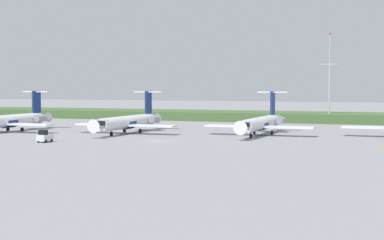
{
  "coord_description": "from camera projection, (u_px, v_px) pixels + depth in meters",
  "views": [
    {
      "loc": [
        47.53,
        -110.37,
        10.54
      ],
      "look_at": [
        0.0,
        18.08,
        3.0
      ],
      "focal_mm": 60.76,
      "sensor_mm": 36.0,
      "label": 1
    }
  ],
  "objects": [
    {
      "name": "ground_plane",
      "position": [
        210.0,
        130.0,
        148.5
      ],
      "size": [
        500.0,
        500.0,
        0.0
      ],
      "primitive_type": "plane",
      "color": "gray"
    },
    {
      "name": "grass_berm",
      "position": [
        257.0,
        116.0,
        188.53
      ],
      "size": [
        320.0,
        20.0,
        2.53
      ],
      "primitive_type": "cube",
      "color": "#426033",
      "rests_on": "ground"
    },
    {
      "name": "regional_jet_second",
      "position": [
        10.0,
        120.0,
        144.13
      ],
      "size": [
        22.81,
        31.0,
        9.0
      ],
      "color": "white",
      "rests_on": "ground"
    },
    {
      "name": "regional_jet_third",
      "position": [
        129.0,
        121.0,
        139.8
      ],
      "size": [
        22.81,
        31.0,
        9.0
      ],
      "color": "white",
      "rests_on": "ground"
    },
    {
      "name": "regional_jet_fourth",
      "position": [
        261.0,
        123.0,
        134.81
      ],
      "size": [
        22.81,
        31.0,
        9.0
      ],
      "color": "white",
      "rests_on": "ground"
    },
    {
      "name": "antenna_mast",
      "position": [
        329.0,
        86.0,
        176.82
      ],
      "size": [
        4.4,
        0.5,
        24.53
      ],
      "color": "#B2B2B7",
      "rests_on": "ground"
    },
    {
      "name": "baggage_tug",
      "position": [
        45.0,
        137.0,
        118.05
      ],
      "size": [
        1.72,
        3.2,
        2.3
      ],
      "color": "silver",
      "rests_on": "ground"
    },
    {
      "name": "safety_cone_front_marker",
      "position": [
        383.0,
        144.0,
        111.85
      ],
      "size": [
        0.44,
        0.44,
        0.55
      ],
      "primitive_type": "cone",
      "color": "orange",
      "rests_on": "ground"
    }
  ]
}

